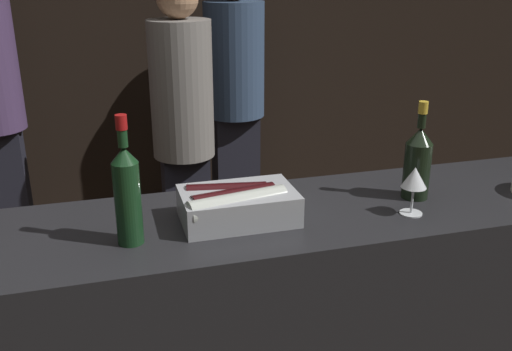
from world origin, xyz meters
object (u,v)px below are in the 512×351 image
object	(u,v)px
ice_bin_with_bottles	(237,204)
person_blond_tee	(235,90)
red_wine_bottle_burgundy	(127,192)
person_in_hoodie	(183,122)
wine_glass	(414,179)
champagne_bottle	(418,161)

from	to	relation	value
ice_bin_with_bottles	person_blond_tee	size ratio (longest dim) A/B	0.20
red_wine_bottle_burgundy	person_blond_tee	xyz separation A→B (m)	(0.82, 2.13, -0.21)
ice_bin_with_bottles	person_in_hoodie	bearing A→B (deg)	87.68
ice_bin_with_bottles	wine_glass	world-z (taller)	wine_glass
ice_bin_with_bottles	red_wine_bottle_burgundy	size ratio (longest dim) A/B	0.93
champagne_bottle	ice_bin_with_bottles	bearing A→B (deg)	-178.25
person_blond_tee	person_in_hoodie	bearing A→B (deg)	20.11
champagne_bottle	person_blond_tee	distance (m)	2.07
wine_glass	person_in_hoodie	distance (m)	1.59
red_wine_bottle_burgundy	champagne_bottle	distance (m)	0.92
red_wine_bottle_burgundy	person_blond_tee	distance (m)	2.29
wine_glass	person_blond_tee	distance (m)	2.18
wine_glass	red_wine_bottle_burgundy	xyz separation A→B (m)	(-0.84, 0.04, 0.04)
person_in_hoodie	champagne_bottle	bearing A→B (deg)	-162.97
wine_glass	person_in_hoodie	bearing A→B (deg)	107.29
wine_glass	person_blond_tee	xyz separation A→B (m)	(-0.02, 2.17, -0.17)
champagne_bottle	person_in_hoodie	world-z (taller)	person_in_hoodie
wine_glass	ice_bin_with_bottles	bearing A→B (deg)	169.44
wine_glass	champagne_bottle	world-z (taller)	champagne_bottle
person_in_hoodie	person_blond_tee	world-z (taller)	person_blond_tee
ice_bin_with_bottles	wine_glass	size ratio (longest dim) A/B	2.23
red_wine_bottle_burgundy	person_in_hoodie	bearing A→B (deg)	75.81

